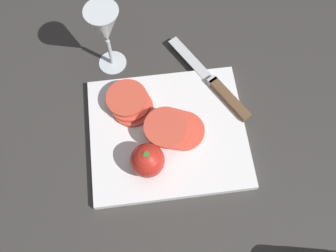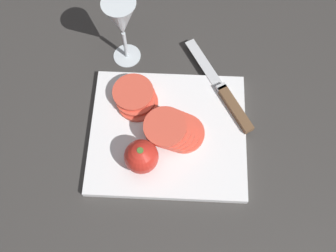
{
  "view_description": "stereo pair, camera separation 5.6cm",
  "coord_description": "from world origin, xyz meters",
  "px_view_note": "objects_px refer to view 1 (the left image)",
  "views": [
    {
      "loc": [
        0.01,
        -0.36,
        0.79
      ],
      "look_at": [
        0.05,
        -0.03,
        0.05
      ],
      "focal_mm": 42.0,
      "sensor_mm": 36.0,
      "label": 1
    },
    {
      "loc": [
        0.06,
        -0.36,
        0.79
      ],
      "look_at": [
        0.05,
        -0.03,
        0.05
      ],
      "focal_mm": 42.0,
      "sensor_mm": 36.0,
      "label": 2
    }
  ],
  "objects_px": {
    "wine_glass": "(105,29)",
    "tomato_slice_stack_near": "(175,129)",
    "whole_tomato": "(146,161)",
    "knife": "(222,91)",
    "tomato_slice_stack_far": "(130,103)"
  },
  "relations": [
    {
      "from": "wine_glass",
      "to": "tomato_slice_stack_near",
      "type": "xyz_separation_m",
      "value": [
        0.12,
        -0.2,
        -0.09
      ]
    },
    {
      "from": "wine_glass",
      "to": "whole_tomato",
      "type": "height_order",
      "value": "wine_glass"
    },
    {
      "from": "wine_glass",
      "to": "tomato_slice_stack_near",
      "type": "distance_m",
      "value": 0.25
    },
    {
      "from": "knife",
      "to": "tomato_slice_stack_near",
      "type": "xyz_separation_m",
      "value": [
        -0.12,
        -0.08,
        0.02
      ]
    },
    {
      "from": "tomato_slice_stack_far",
      "to": "wine_glass",
      "type": "bearing_deg",
      "value": 104.15
    },
    {
      "from": "tomato_slice_stack_near",
      "to": "tomato_slice_stack_far",
      "type": "relative_size",
      "value": 1.21
    },
    {
      "from": "whole_tomato",
      "to": "knife",
      "type": "bearing_deg",
      "value": 39.22
    },
    {
      "from": "whole_tomato",
      "to": "knife",
      "type": "distance_m",
      "value": 0.24
    },
    {
      "from": "tomato_slice_stack_near",
      "to": "tomato_slice_stack_far",
      "type": "distance_m",
      "value": 0.12
    },
    {
      "from": "tomato_slice_stack_far",
      "to": "knife",
      "type": "bearing_deg",
      "value": 1.8
    },
    {
      "from": "knife",
      "to": "tomato_slice_stack_far",
      "type": "xyz_separation_m",
      "value": [
        -0.21,
        -0.01,
        0.01
      ]
    },
    {
      "from": "knife",
      "to": "wine_glass",
      "type": "bearing_deg",
      "value": 32.98
    },
    {
      "from": "wine_glass",
      "to": "knife",
      "type": "relative_size",
      "value": 0.76
    },
    {
      "from": "knife",
      "to": "tomato_slice_stack_near",
      "type": "distance_m",
      "value": 0.14
    },
    {
      "from": "tomato_slice_stack_near",
      "to": "whole_tomato",
      "type": "bearing_deg",
      "value": -134.84
    }
  ]
}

